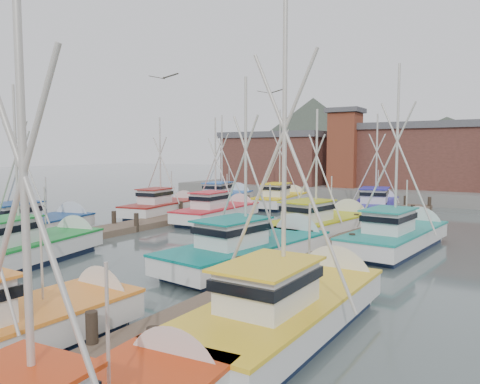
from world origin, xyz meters
The scene contains 22 objects.
ground centered at (0.00, 0.00, 0.00)m, with size 260.00×260.00×0.00m, color #485655.
dock_left centered at (-7.00, 4.04, 0.21)m, with size 2.30×46.00×1.50m.
dock_right centered at (7.00, 4.04, 0.21)m, with size 2.30×46.00×1.50m.
quay centered at (0.00, 37.00, 0.60)m, with size 44.00×16.00×1.20m, color slate.
shed_left centered at (-11.00, 35.00, 4.34)m, with size 12.72×8.48×6.20m.
shed_center centered at (6.00, 37.00, 4.69)m, with size 14.84×9.54×6.90m.
lookout_tower centered at (-2.00, 33.00, 5.55)m, with size 3.60×3.60×8.50m.
distant_hills centered at (-12.76, 122.59, 0.00)m, with size 175.00×140.00×42.00m.
boat_1 centered at (4.23, -9.98, 0.67)m, with size 2.84×8.27×6.93m.
boat_4 centered at (-4.29, -3.57, 0.68)m, with size 4.38×9.07×8.72m.
boat_5 centered at (4.66, 1.58, 0.68)m, with size 4.30×10.05×9.17m.
boat_6 centered at (-9.51, 0.24, 0.68)m, with size 4.58×9.57×8.57m.
boat_7 centered at (9.44, -4.63, 0.69)m, with size 4.20×9.19×10.49m.
boat_8 centered at (-4.08, 11.72, 0.68)m, with size 3.32×8.74×8.21m.
boat_9 centered at (4.53, 9.98, 0.68)m, with size 4.44×10.08×8.45m.
boat_10 centered at (-9.50, 11.92, 0.68)m, with size 3.67×8.79×8.42m.
boat_11 centered at (9.42, 8.46, 0.69)m, with size 4.15×9.60×10.31m.
boat_12 centered at (-4.18, 22.13, 0.68)m, with size 3.80×9.02×9.58m.
boat_13 centered at (4.66, 21.53, 0.68)m, with size 4.59×10.06×8.94m.
boat_14 centered at (-9.49, 20.58, 0.68)m, with size 4.62×9.91×9.31m.
gull_near centered at (1.27, -0.66, 8.34)m, with size 1.55×0.64×0.24m.
gull_far centered at (3.04, 5.94, 8.28)m, with size 1.54×0.61×0.24m.
Camera 1 is at (14.93, -16.61, 5.12)m, focal length 35.00 mm.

